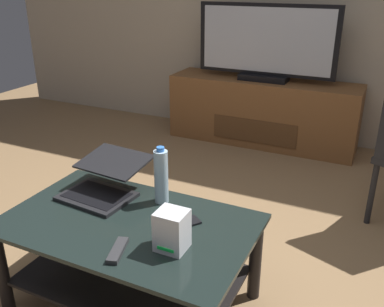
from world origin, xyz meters
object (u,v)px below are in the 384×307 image
Objects in this scene: water_bottle_near at (161,176)px; tv_remote at (118,250)px; media_cabinet at (262,112)px; cell_phone at (184,223)px; coffee_table at (130,248)px; laptop at (104,182)px; router_box at (172,230)px; television at (266,44)px.

tv_remote is at bearing -84.22° from water_bottle_near.
media_cabinet is 12.06× the size of cell_phone.
laptop is at bearing 145.41° from coffee_table.
coffee_table is 6.94× the size of tv_remote.
media_cabinet is at bearing 76.54° from tv_remote.
media_cabinet is 2.54m from tv_remote.
router_box is at bearing -26.74° from laptop.
television reaches higher than cell_phone.
television reaches higher than coffee_table.
coffee_table is at bearing 96.18° from tv_remote.
water_bottle_near is (0.30, 0.05, 0.07)m from laptop.
coffee_table is 7.93× the size of cell_phone.
television is 2.10m from water_bottle_near.
laptop reaches higher than media_cabinet.
water_bottle_near reaches higher than media_cabinet.
media_cabinet is at bearing 90.00° from television.
water_bottle_near is (-0.22, 0.31, 0.05)m from router_box.
media_cabinet is 10.17× the size of router_box.
media_cabinet is 6.00× the size of water_bottle_near.
coffee_table is 2.64× the size of laptop.
laptop is at bearing -170.17° from water_bottle_near.
media_cabinet reaches higher than tv_remote.
router_box reaches higher than coffee_table.
television is 8.67× the size of cell_phone.
coffee_table is at bearing -122.94° from cell_phone.
router_box is at bearing -54.59° from water_bottle_near.
router_box is at bearing -81.66° from television.
laptop is 0.31m from water_bottle_near.
coffee_table is at bearing -88.01° from television.
water_bottle_near is (0.13, -2.07, -0.32)m from television.
water_bottle_near is 1.76× the size of tv_remote.
media_cabinet is 2.26m from cell_phone.
router_box is 0.20m from cell_phone.
tv_remote is at bearing -66.51° from coffee_table.
router_box reaches higher than tv_remote.
laptop is at bearing -94.60° from television.
router_box is 1.19× the size of cell_phone.
television reaches higher than water_bottle_near.
media_cabinet is 2.12m from water_bottle_near.
cell_phone reaches higher than coffee_table.
television is (0.00, -0.02, 0.61)m from media_cabinet.
laptop is 0.49m from cell_phone.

